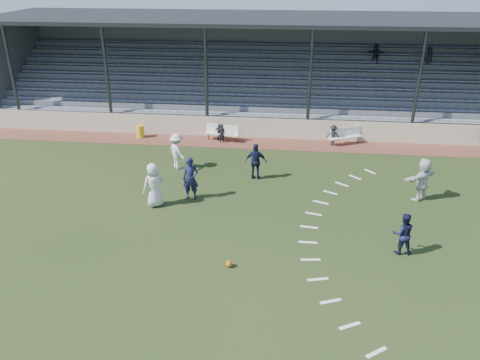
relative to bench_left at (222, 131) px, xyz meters
name	(u,v)px	position (x,y,z in m)	size (l,w,h in m)	color
ground	(233,238)	(1.98, -10.75, -0.58)	(90.00, 90.00, 0.00)	#233214
cinder_track	(255,143)	(1.98, -0.25, -0.57)	(34.00, 2.00, 0.02)	brown
retaining_wall	(257,128)	(1.98, 0.80, 0.02)	(34.00, 0.18, 1.20)	beige
bench_left	(222,131)	(0.00, 0.00, 0.00)	(2.04, 0.85, 0.95)	silver
bench_right	(345,134)	(7.19, 0.21, 0.00)	(1.98, 1.27, 0.95)	silver
trash_bin	(140,131)	(-4.96, 0.01, -0.20)	(0.46, 0.46, 0.74)	gold
football	(229,264)	(2.09, -12.61, -0.46)	(0.24, 0.24, 0.24)	#C6580B
player_white_lead	(154,185)	(-1.69, -8.46, 0.40)	(0.96, 0.62, 1.96)	silver
player_navy_lead	(191,179)	(-0.27, -7.63, 0.38)	(0.70, 0.46, 1.93)	black
player_navy_mid	(403,234)	(8.14, -11.06, 0.21)	(0.77, 0.60, 1.59)	black
player_white_wing	(177,151)	(-1.65, -4.37, 0.35)	(1.20, 0.69, 1.86)	silver
player_navy_wing	(256,162)	(2.41, -5.19, 0.31)	(1.05, 0.44, 1.79)	black
player_white_back	(422,179)	(9.84, -6.59, 0.39)	(1.81, 0.58, 1.95)	silver
sub_left_near	(221,133)	(0.02, -0.34, 0.00)	(0.41, 0.27, 1.12)	black
sub_left_far	(219,132)	(-0.15, 0.00, -0.06)	(0.59, 0.24, 1.00)	black
sub_right	(333,135)	(6.46, -0.01, 0.02)	(0.76, 0.43, 1.17)	black
grandstand	(262,83)	(1.99, 5.52, 1.62)	(34.60, 9.00, 6.61)	slate
penalty_arc	(342,244)	(6.10, -10.75, -0.58)	(3.89, 14.63, 0.01)	white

